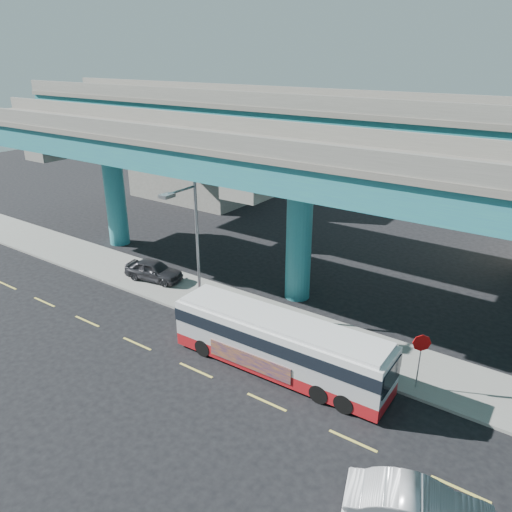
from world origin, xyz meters
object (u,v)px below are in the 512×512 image
Objects in this scene: parked_car at (154,270)px; sedan at (420,511)px; street_lamp at (190,233)px; transit_bus at (279,343)px; stop_sign at (421,350)px.

sedan is at bearing -122.84° from parked_car.
parked_car is 7.08m from street_lamp.
sedan is 16.47m from street_lamp.
parked_car is at bearing 49.70° from sedan.
parked_car is (-11.86, 3.58, -0.69)m from transit_bus.
transit_bus is 6.19m from stop_sign.
transit_bus is 4.02× the size of stop_sign.
sedan is 1.21× the size of parked_car.
transit_bus is 9.36m from sedan.
street_lamp is at bearing 49.42° from sedan.
sedan is 0.66× the size of street_lamp.
stop_sign is at bearing 20.13° from transit_bus.
stop_sign is (12.32, 0.73, -2.96)m from street_lamp.
stop_sign reaches higher than transit_bus.
transit_bus is at bearing -12.80° from street_lamp.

